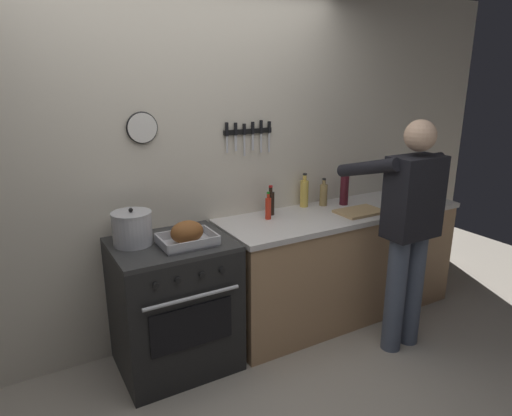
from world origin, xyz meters
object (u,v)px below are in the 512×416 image
at_px(stock_pot, 132,228).
at_px(bottle_hot_sauce, 268,208).
at_px(cutting_board, 360,212).
at_px(bottle_wine_red, 344,188).
at_px(roasting_pan, 187,235).
at_px(bottle_cooking_oil, 304,193).
at_px(person_cook, 409,223).
at_px(bottle_vinegar, 324,194).
at_px(bottle_soy_sauce, 271,203).
at_px(stove, 174,305).

relative_size(stock_pot, bottle_hot_sauce, 1.20).
xyz_separation_m(cutting_board, bottle_hot_sauce, (-0.70, 0.22, 0.08)).
xyz_separation_m(cutting_board, bottle_wine_red, (0.05, 0.24, 0.13)).
relative_size(roasting_pan, bottle_cooking_oil, 1.27).
distance_m(person_cook, roasting_pan, 1.52).
bearing_deg(bottle_hot_sauce, bottle_vinegar, 8.43).
bearing_deg(bottle_vinegar, bottle_wine_red, -21.46).
xyz_separation_m(bottle_cooking_oil, bottle_soy_sauce, (-0.35, -0.05, -0.02)).
bearing_deg(roasting_pan, person_cook, -19.02).
xyz_separation_m(person_cook, roasting_pan, (-1.44, 0.50, 0.01)).
bearing_deg(cutting_board, bottle_wine_red, 79.37).
distance_m(person_cook, bottle_vinegar, 0.79).
height_order(bottle_vinegar, bottle_cooking_oil, bottle_cooking_oil).
height_order(cutting_board, bottle_wine_red, bottle_wine_red).
bearing_deg(bottle_vinegar, bottle_soy_sauce, -179.67).
bearing_deg(bottle_soy_sauce, bottle_vinegar, 0.33).
height_order(cutting_board, bottle_cooking_oil, bottle_cooking_oil).
xyz_separation_m(person_cook, stock_pot, (-1.73, 0.68, 0.05)).
bearing_deg(bottle_vinegar, cutting_board, -69.21).
relative_size(roasting_pan, stock_pot, 1.40).
bearing_deg(stock_pot, cutting_board, -6.77).
distance_m(bottle_cooking_oil, bottle_hot_sauce, 0.45).
bearing_deg(bottle_cooking_oil, stock_pot, -173.80).
relative_size(bottle_cooking_oil, bottle_hot_sauce, 1.32).
xyz_separation_m(person_cook, bottle_hot_sauce, (-0.72, 0.69, 0.03)).
bearing_deg(roasting_pan, bottle_soy_sauce, 19.64).
height_order(bottle_vinegar, bottle_wine_red, bottle_wine_red).
xyz_separation_m(stock_pot, bottle_wine_red, (1.76, 0.04, 0.03)).
height_order(person_cook, bottle_hot_sauce, person_cook).
distance_m(cutting_board, bottle_vinegar, 0.34).
xyz_separation_m(person_cook, bottle_cooking_oil, (-0.29, 0.83, 0.06)).
height_order(roasting_pan, bottle_vinegar, bottle_vinegar).
bearing_deg(stove, stock_pot, 158.44).
bearing_deg(bottle_wine_red, bottle_hot_sauce, -178.28).
distance_m(roasting_pan, cutting_board, 1.42).
relative_size(bottle_hot_sauce, bottle_wine_red, 0.64).
relative_size(person_cook, cutting_board, 4.61).
bearing_deg(person_cook, bottle_vinegar, -0.45).
bearing_deg(bottle_hot_sauce, bottle_wine_red, 1.72).
relative_size(roasting_pan, bottle_wine_red, 1.08).
xyz_separation_m(stove, bottle_cooking_oil, (1.22, 0.24, 0.57)).
distance_m(stove, roasting_pan, 0.53).
height_order(cutting_board, bottle_vinegar, bottle_vinegar).
height_order(stove, stock_pot, stock_pot).
height_order(person_cook, bottle_cooking_oil, person_cook).
distance_m(stove, person_cook, 1.70).
relative_size(stove, bottle_cooking_oil, 3.25).
height_order(stock_pot, bottle_soy_sauce, stock_pot).
distance_m(stove, cutting_board, 1.57).
bearing_deg(roasting_pan, bottle_cooking_oil, 16.36).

